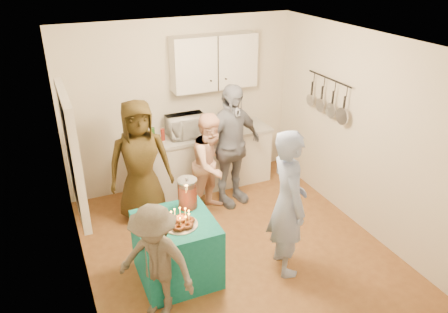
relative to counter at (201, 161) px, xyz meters
name	(u,v)px	position (x,y,z in m)	size (l,w,h in m)	color
floor	(235,248)	(-0.20, -1.70, -0.43)	(4.00, 4.00, 0.00)	brown
ceiling	(238,43)	(-0.20, -1.70, 2.17)	(4.00, 4.00, 0.00)	white
back_wall	(181,105)	(-0.20, 0.30, 0.87)	(3.60, 3.60, 0.00)	silver
left_wall	(74,188)	(-2.00, -1.70, 0.87)	(4.00, 4.00, 0.00)	silver
right_wall	(361,133)	(1.60, -1.70, 0.87)	(4.00, 4.00, 0.00)	silver
window_night	(70,153)	(-1.97, -1.40, 1.12)	(0.04, 1.00, 1.20)	black
counter	(201,161)	(0.00, 0.00, 0.00)	(2.20, 0.58, 0.86)	white
countertop	(201,135)	(0.00, 0.00, 0.46)	(2.24, 0.62, 0.05)	beige
upper_cabinet	(214,62)	(0.30, 0.15, 1.52)	(1.30, 0.30, 0.80)	white
pot_rack	(326,96)	(1.52, -1.00, 1.17)	(0.12, 1.00, 0.60)	black
microwave	(187,126)	(-0.22, 0.00, 0.64)	(0.57, 0.39, 0.32)	white
party_table	(177,249)	(-1.03, -1.90, -0.05)	(0.85, 0.85, 0.76)	#117370
donut_cake	(180,218)	(-1.00, -2.00, 0.42)	(0.38, 0.38, 0.18)	#381C0C
punch_jar	(188,194)	(-0.80, -1.68, 0.50)	(0.22, 0.22, 0.34)	#B2270E
man_birthday	(288,203)	(0.19, -2.25, 0.46)	(0.65, 0.43, 1.77)	#97ABDC
woman_back_left	(140,163)	(-1.08, -0.54, 0.45)	(0.86, 0.56, 1.75)	brown
woman_back_center	(212,164)	(-0.12, -0.73, 0.32)	(0.73, 0.56, 1.49)	#FB9F83
woman_back_right	(231,146)	(0.22, -0.63, 0.48)	(1.07, 0.45, 1.83)	black
child_near_left	(156,263)	(-1.39, -2.36, 0.22)	(0.84, 0.48, 1.30)	#4D473E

